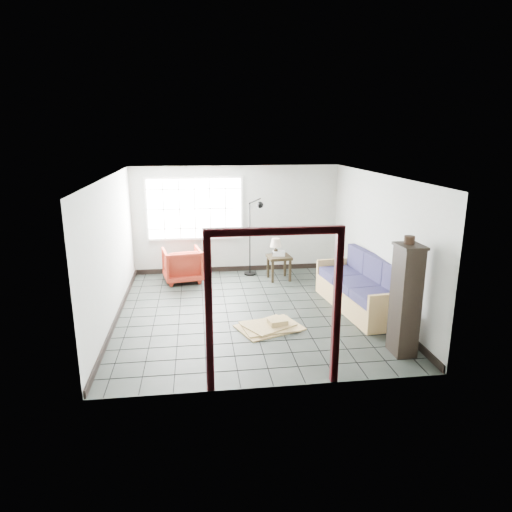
{
  "coord_description": "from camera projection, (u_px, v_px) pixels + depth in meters",
  "views": [
    {
      "loc": [
        -0.96,
        -8.19,
        3.32
      ],
      "look_at": [
        0.16,
        0.3,
        1.03
      ],
      "focal_mm": 32.0,
      "sensor_mm": 36.0,
      "label": 1
    }
  ],
  "objects": [
    {
      "name": "side_table",
      "position": [
        279.0,
        260.0,
        10.65
      ],
      "size": [
        0.57,
        0.57,
        0.57
      ],
      "rotation": [
        0.0,
        0.0,
        0.1
      ],
      "color": "black",
      "rests_on": "ground"
    },
    {
      "name": "projector",
      "position": [
        279.0,
        253.0,
        10.65
      ],
      "size": [
        0.31,
        0.26,
        0.1
      ],
      "rotation": [
        0.0,
        0.0,
        -0.16
      ],
      "color": "silver",
      "rests_on": "side_table"
    },
    {
      "name": "futon_sofa",
      "position": [
        364.0,
        290.0,
        8.89
      ],
      "size": [
        1.17,
        2.45,
        1.05
      ],
      "rotation": [
        0.0,
        0.0,
        0.12
      ],
      "color": "#A67F4B",
      "rests_on": "ground"
    },
    {
      "name": "ground",
      "position": [
        250.0,
        311.0,
        8.83
      ],
      "size": [
        5.5,
        5.5,
        0.0
      ],
      "primitive_type": "plane",
      "color": "black",
      "rests_on": "ground"
    },
    {
      "name": "pot",
      "position": [
        409.0,
        240.0,
        6.75
      ],
      "size": [
        0.17,
        0.17,
        0.12
      ],
      "rotation": [
        0.0,
        0.0,
        0.06
      ],
      "color": "black",
      "rests_on": "tall_shelf"
    },
    {
      "name": "armchair",
      "position": [
        182.0,
        263.0,
        10.55
      ],
      "size": [
        0.96,
        0.92,
        0.86
      ],
      "primitive_type": "imported",
      "rotation": [
        0.0,
        0.0,
        3.33
      ],
      "color": "maroon",
      "rests_on": "ground"
    },
    {
      "name": "console_shelf",
      "position": [
        186.0,
        266.0,
        10.71
      ],
      "size": [
        0.85,
        0.44,
        0.63
      ],
      "rotation": [
        0.0,
        0.0,
        0.16
      ],
      "color": "black",
      "rests_on": "ground"
    },
    {
      "name": "cardboard_pile",
      "position": [
        271.0,
        326.0,
        8.06
      ],
      "size": [
        1.28,
        1.1,
        0.16
      ],
      "rotation": [
        0.0,
        0.0,
        0.32
      ],
      "color": "olive",
      "rests_on": "ground"
    },
    {
      "name": "doorway_trim",
      "position": [
        274.0,
        290.0,
        5.89
      ],
      "size": [
        1.8,
        0.08,
        2.2
      ],
      "color": "#390D10",
      "rests_on": "ground"
    },
    {
      "name": "open_box",
      "position": [
        362.0,
        302.0,
        8.81
      ],
      "size": [
        0.96,
        0.59,
        0.51
      ],
      "rotation": [
        0.0,
        0.0,
        0.19
      ],
      "color": "olive",
      "rests_on": "ground"
    },
    {
      "name": "window_panel",
      "position": [
        195.0,
        209.0,
        10.87
      ],
      "size": [
        2.32,
        0.08,
        1.52
      ],
      "color": "silver",
      "rests_on": "ground"
    },
    {
      "name": "tall_shelf",
      "position": [
        406.0,
        299.0,
        6.94
      ],
      "size": [
        0.38,
        0.49,
        1.75
      ],
      "rotation": [
        0.0,
        0.0,
        0.03
      ],
      "color": "black",
      "rests_on": "ground"
    },
    {
      "name": "room_shell",
      "position": [
        249.0,
        226.0,
        8.42
      ],
      "size": [
        5.02,
        5.52,
        2.61
      ],
      "color": "#A6A9A2",
      "rests_on": "ground"
    },
    {
      "name": "table_lamp",
      "position": [
        276.0,
        244.0,
        10.6
      ],
      "size": [
        0.3,
        0.3,
        0.41
      ],
      "rotation": [
        0.0,
        0.0,
        -0.17
      ],
      "color": "black",
      "rests_on": "side_table"
    },
    {
      "name": "floor_lamp",
      "position": [
        255.0,
        235.0,
        10.83
      ],
      "size": [
        0.5,
        0.48,
        1.89
      ],
      "rotation": [
        0.0,
        0.0,
        -0.33
      ],
      "color": "black",
      "rests_on": "ground"
    }
  ]
}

